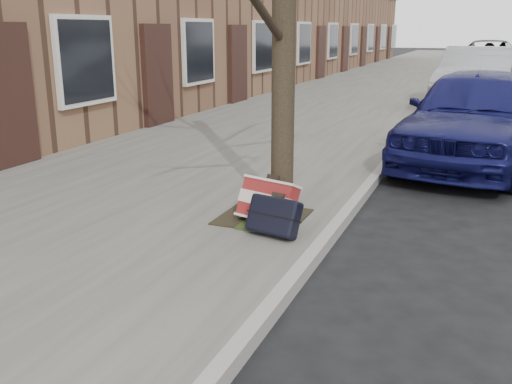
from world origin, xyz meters
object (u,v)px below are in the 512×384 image
at_px(suitcase_navy, 274,215).
at_px(car_near_mid, 477,79).
at_px(suitcase_red, 268,202).
at_px(car_near_front, 476,116).

relative_size(suitcase_navy, car_near_mid, 0.11).
height_order(suitcase_red, car_near_front, car_near_front).
relative_size(suitcase_red, car_near_front, 0.14).
bearing_deg(car_near_mid, suitcase_red, -94.61).
xyz_separation_m(suitcase_navy, car_near_mid, (1.45, 10.95, 0.46)).
xyz_separation_m(suitcase_red, suitcase_navy, (0.18, -0.31, -0.03)).
bearing_deg(suitcase_navy, suitcase_red, 132.20).
bearing_deg(car_near_front, suitcase_red, -105.01).
bearing_deg(suitcase_red, suitcase_navy, -43.10).
relative_size(suitcase_red, car_near_mid, 0.12).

